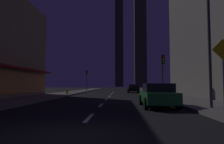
% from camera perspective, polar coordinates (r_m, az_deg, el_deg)
% --- Properties ---
extents(ground_plane, '(78.00, 136.00, 0.10)m').
position_cam_1_polar(ground_plane, '(37.25, 0.30, -5.84)').
color(ground_plane, black).
extents(sidewalk_right, '(4.00, 76.00, 0.15)m').
position_cam_1_polar(sidewalk_right, '(37.66, 11.05, -5.56)').
color(sidewalk_right, '#605E59').
rests_on(sidewalk_right, ground).
extents(sidewalk_left, '(4.00, 76.00, 0.15)m').
position_cam_1_polar(sidewalk_left, '(38.14, -10.32, -5.54)').
color(sidewalk_left, '#605E59').
rests_on(sidewalk_left, ground).
extents(lane_marking_center, '(0.16, 38.60, 0.01)m').
position_cam_1_polar(lane_marking_center, '(21.48, -1.17, -7.29)').
color(lane_marking_center, silver).
rests_on(lane_marking_center, ground).
extents(skyscraper_distant_tall, '(6.20, 7.93, 70.58)m').
position_cam_1_polar(skyscraper_distant_tall, '(158.00, 2.02, 8.73)').
color(skyscraper_distant_tall, '#39362A').
rests_on(skyscraper_distant_tall, ground).
extents(skyscraper_distant_mid, '(6.85, 6.41, 56.38)m').
position_cam_1_polar(skyscraper_distant_mid, '(121.93, 7.96, 9.08)').
color(skyscraper_distant_mid, '#423F31').
rests_on(skyscraper_distant_mid, ground).
extents(car_parked_near, '(1.98, 4.24, 1.45)m').
position_cam_1_polar(car_parked_near, '(12.82, 12.76, -6.35)').
color(car_parked_near, '#1E722D').
rests_on(car_parked_near, ground).
extents(car_parked_far, '(1.98, 4.24, 1.45)m').
position_cam_1_polar(car_parked_far, '(35.34, 6.05, -4.65)').
color(car_parked_far, black).
rests_on(car_parked_far, ground).
extents(fire_hydrant_far_left, '(0.42, 0.30, 0.65)m').
position_cam_1_polar(fire_hydrant_far_left, '(28.11, -12.60, -5.43)').
color(fire_hydrant_far_left, gold).
rests_on(fire_hydrant_far_left, sidewalk_left).
extents(traffic_light_near_right, '(0.32, 0.48, 4.20)m').
position_cam_1_polar(traffic_light_near_right, '(20.46, 14.16, 1.58)').
color(traffic_light_near_right, '#2D2D2D').
rests_on(traffic_light_near_right, sidewalk_right).
extents(traffic_light_far_left, '(0.32, 0.48, 4.20)m').
position_cam_1_polar(traffic_light_far_left, '(41.38, -7.17, -1.10)').
color(traffic_light_far_left, '#2D2D2D').
rests_on(traffic_light_far_left, sidewalk_left).
extents(street_lamp_right, '(1.96, 0.56, 6.58)m').
position_cam_1_polar(street_lamp_right, '(12.44, 22.06, 13.93)').
color(street_lamp_right, '#38383D').
rests_on(street_lamp_right, sidewalk_right).
extents(pedestrian_crossing_sign, '(0.91, 0.08, 3.15)m').
position_cam_1_polar(pedestrian_crossing_sign, '(9.61, 28.96, 0.70)').
color(pedestrian_crossing_sign, slate).
rests_on(pedestrian_crossing_sign, sidewalk_right).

